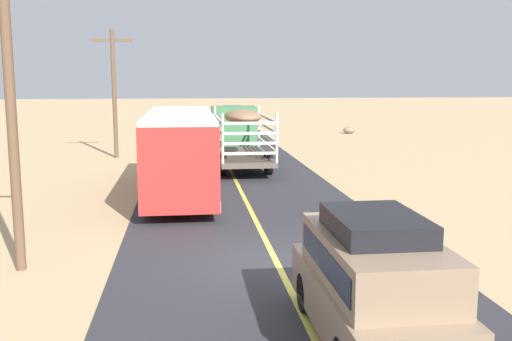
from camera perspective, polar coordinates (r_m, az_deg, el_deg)
ground_plane at (r=14.64m, az=2.03°, el=-9.02°), size 240.00×240.00×0.00m
road_surface at (r=14.63m, az=2.03°, el=-8.98°), size 8.00×120.00×0.02m
road_centre_line at (r=14.63m, az=2.03°, el=-8.94°), size 0.16×117.60×0.00m
suv_near at (r=10.22m, az=11.38°, el=-10.47°), size 1.90×4.62×2.29m
livestock_truck at (r=31.79m, az=-1.88°, el=4.06°), size 2.53×9.70×3.02m
bus at (r=22.79m, az=-7.41°, el=1.92°), size 2.54×10.00×3.21m
car_far at (r=55.73m, az=-2.25°, el=5.45°), size 1.90×4.62×1.93m
power_pole_near at (r=14.56m, az=-22.88°, el=6.87°), size 2.20×0.24×7.75m
power_pole_mid at (r=34.29m, az=-13.69°, el=7.68°), size 2.20×0.24×7.21m
boulder_near_shoulder at (r=49.02m, az=9.07°, el=3.91°), size 0.98×0.83×0.55m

